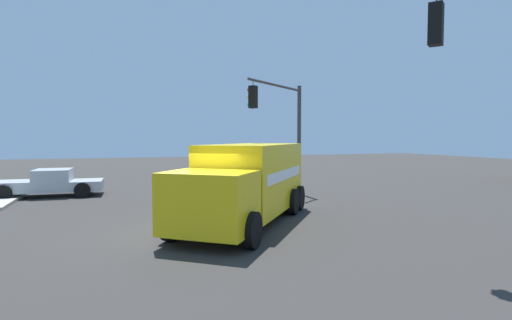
% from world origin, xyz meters
% --- Properties ---
extents(ground_plane, '(100.00, 100.00, 0.00)m').
position_xyz_m(ground_plane, '(0.00, 0.00, 0.00)').
color(ground_plane, '#33302D').
extents(delivery_truck, '(7.52, 6.63, 2.74)m').
position_xyz_m(delivery_truck, '(-1.21, 2.15, 1.43)').
color(delivery_truck, yellow).
rests_on(delivery_truck, ground).
extents(traffic_light_secondary, '(3.21, 3.94, 5.68)m').
position_xyz_m(traffic_light_secondary, '(-5.93, 5.62, 3.79)').
color(traffic_light_secondary, '#38383D').
rests_on(traffic_light_secondary, ground).
extents(pickup_silver, '(2.40, 5.27, 1.38)m').
position_xyz_m(pickup_silver, '(-10.38, -5.41, 0.73)').
color(pickup_silver, '#B7BABF').
rests_on(pickup_silver, ground).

